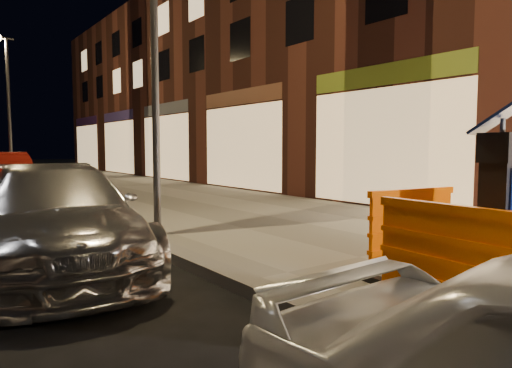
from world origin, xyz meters
TOP-DOWN VIEW (x-y plane):
  - ground_plane at (0.00, 0.00)m, footprint 120.00×120.00m
  - sidewalk at (3.00, 0.00)m, footprint 6.00×60.00m
  - kerb at (0.00, 0.00)m, footprint 0.30×60.00m
  - parking_kiosk at (1.55, -1.88)m, footprint 0.60×0.60m
  - barrier_back at (1.55, -0.93)m, footprint 1.33×0.69m
  - barrier_kerbside at (0.60, -1.88)m, footprint 0.58×1.29m
  - car_silver at (-1.46, 2.39)m, footprint 2.44×4.90m
  - street_lamp_mid at (0.25, 3.00)m, footprint 0.12×0.12m
  - street_lamp_far at (0.25, 18.00)m, footprint 0.12×0.12m

SIDE VIEW (x-z plane):
  - ground_plane at x=0.00m, z-range 0.00..0.00m
  - car_silver at x=-1.46m, z-range -0.68..0.68m
  - sidewalk at x=3.00m, z-range 0.00..0.15m
  - kerb at x=0.00m, z-range 0.00..0.15m
  - barrier_back at x=1.55m, z-range 0.15..1.14m
  - barrier_kerbside at x=0.60m, z-range 0.15..1.14m
  - parking_kiosk at x=1.55m, z-range 0.15..1.92m
  - street_lamp_mid at x=0.25m, z-range 0.15..6.15m
  - street_lamp_far at x=0.25m, z-range 0.15..6.15m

